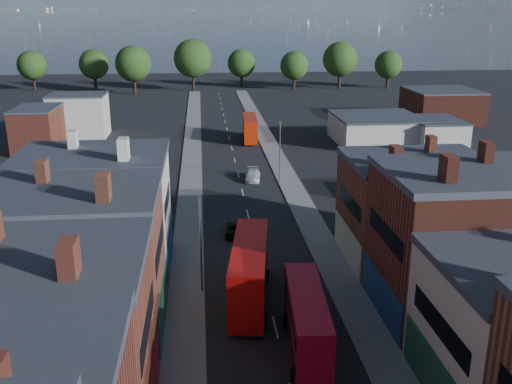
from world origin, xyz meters
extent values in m
cube|color=gray|center=(-6.50, 50.00, 0.06)|extent=(3.00, 200.00, 0.12)
cube|color=gray|center=(6.50, 50.00, 0.06)|extent=(3.00, 200.00, 0.12)
cylinder|color=slate|center=(-5.20, 30.00, 4.00)|extent=(0.16, 0.16, 8.00)
cube|color=slate|center=(-5.20, 30.00, 8.00)|extent=(0.25, 0.70, 0.25)
cylinder|color=slate|center=(5.20, 60.00, 4.00)|extent=(0.16, 0.16, 8.00)
cube|color=slate|center=(5.20, 60.00, 8.00)|extent=(0.25, 0.70, 0.25)
cube|color=red|center=(-1.50, 28.04, 2.59)|extent=(4.05, 11.42, 4.47)
cube|color=black|center=(-1.50, 28.04, 1.73)|extent=(3.99, 10.54, 0.91)
cube|color=black|center=(-1.50, 28.04, 3.66)|extent=(3.99, 10.54, 0.91)
cylinder|color=black|center=(-3.25, 24.67, 0.51)|extent=(0.44, 1.05, 1.02)
cylinder|color=black|center=(-0.73, 24.32, 0.51)|extent=(0.44, 1.05, 1.02)
cylinder|color=black|center=(-2.27, 31.75, 0.51)|extent=(0.44, 1.05, 1.02)
cylinder|color=black|center=(0.25, 31.40, 0.51)|extent=(0.44, 1.05, 1.02)
cube|color=#B10A21|center=(1.64, 20.81, 2.27)|extent=(2.92, 9.92, 3.91)
cube|color=black|center=(1.64, 20.81, 1.51)|extent=(2.93, 9.14, 0.80)
cube|color=black|center=(1.64, 20.81, 3.20)|extent=(2.93, 9.14, 0.80)
cylinder|color=black|center=(0.30, 17.77, 0.44)|extent=(0.33, 0.91, 0.89)
cylinder|color=black|center=(2.52, 17.61, 0.44)|extent=(0.33, 0.91, 0.89)
cylinder|color=black|center=(0.75, 24.02, 0.44)|extent=(0.33, 0.91, 0.89)
cylinder|color=black|center=(2.97, 23.86, 0.44)|extent=(0.33, 0.91, 0.89)
cube|color=red|center=(3.50, 85.54, 2.28)|extent=(2.73, 9.93, 3.93)
cube|color=black|center=(3.50, 85.54, 1.52)|extent=(2.75, 9.15, 0.80)
cube|color=black|center=(3.50, 85.54, 3.22)|extent=(2.75, 9.15, 0.80)
cylinder|color=black|center=(2.22, 82.46, 0.45)|extent=(0.31, 0.91, 0.89)
cylinder|color=black|center=(4.45, 82.34, 0.45)|extent=(0.31, 0.91, 0.89)
cylinder|color=black|center=(2.55, 88.74, 0.45)|extent=(0.31, 0.91, 0.89)
cylinder|color=black|center=(4.78, 88.62, 0.45)|extent=(0.31, 0.91, 0.89)
imported|color=black|center=(-1.86, 41.92, 0.55)|extent=(2.06, 4.09, 1.11)
imported|color=white|center=(1.77, 61.33, 0.68)|extent=(2.47, 4.90, 1.37)
camera|label=1|loc=(-4.85, -11.74, 21.75)|focal=40.00mm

